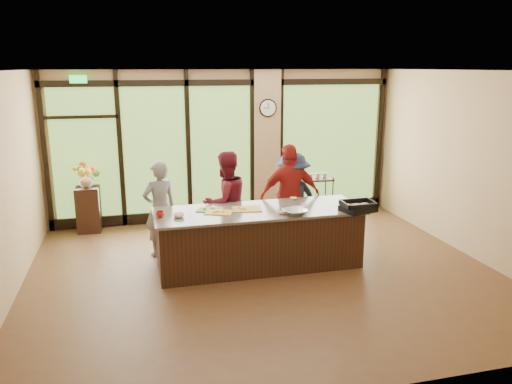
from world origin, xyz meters
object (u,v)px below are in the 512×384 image
bar_cart (313,193)px  cook_right (292,199)px  cook_left (160,209)px  roasting_pan (358,209)px  island_base (259,239)px  flower_stand (89,209)px

bar_cart → cook_right: bearing=-121.8°
cook_left → cook_right: (2.28, -0.00, 0.02)m
roasting_pan → bar_cart: 2.40m
cook_left → roasting_pan: size_ratio=3.31×
island_base → cook_left: cook_left is taller
island_base → cook_right: 1.26m
cook_left → bar_cart: (3.06, 1.05, -0.19)m
roasting_pan → bar_cart: size_ratio=0.47×
island_base → roasting_pan: 1.59m
cook_right → roasting_pan: size_ratio=3.40×
roasting_pan → cook_left: bearing=140.7°
cook_right → bar_cart: (0.78, 1.05, -0.21)m
island_base → cook_left: 1.73m
flower_stand → bar_cart: bar_cart is taller
cook_left → flower_stand: (-1.25, 1.58, -0.37)m
island_base → flower_stand: 3.64m
roasting_pan → island_base: bearing=147.7°
island_base → flower_stand: size_ratio=3.61×
cook_right → bar_cart: cook_right is taller
flower_stand → bar_cart: 4.35m
island_base → bar_cart: bar_cart is taller
roasting_pan → bar_cart: (0.18, 2.37, -0.36)m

